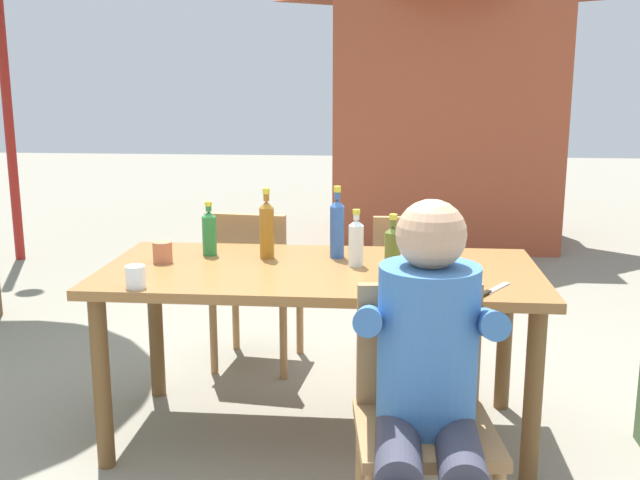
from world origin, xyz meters
The scene contains 16 objects.
ground_plane centered at (0.00, 0.00, 0.00)m, with size 24.00×24.00×0.00m, color gray.
dining_table centered at (0.00, 0.00, 0.67)m, with size 1.83×0.86×0.76m.
chair_near_right centered at (0.40, -0.73, 0.49)m, with size 0.49×0.49×0.87m.
chair_far_left centered at (-0.42, 0.73, 0.49)m, with size 0.49×0.49×0.87m.
chair_far_right centered at (0.42, 0.73, 0.49)m, with size 0.45×0.45×0.87m.
person_in_white_shirt centered at (0.41, -0.84, 0.66)m, with size 0.47×0.61×1.18m.
bottle_clear centered at (0.15, 0.05, 0.86)m, with size 0.06×0.06×0.24m.
bottle_amber centered at (-0.25, 0.16, 0.89)m, with size 0.06×0.06×0.31m.
bottle_green centered at (-0.52, 0.19, 0.86)m, with size 0.06×0.06×0.24m.
bottle_olive centered at (0.30, -0.15, 0.87)m, with size 0.06×0.06×0.26m.
bottle_blue centered at (0.06, 0.19, 0.90)m, with size 0.06×0.06×0.32m.
cup_white centered at (-0.67, -0.37, 0.80)m, with size 0.08×0.08×0.09m, color white.
cup_terracotta centered at (-0.69, 0.03, 0.80)m, with size 0.08×0.08×0.09m, color #BC6B47.
table_knife centered at (0.67, -0.30, 0.76)m, with size 0.15×0.21×0.01m.
brick_kiosk centered at (0.80, 4.26, 1.46)m, with size 2.31×1.78×2.79m.
lamp_post centered at (-2.88, 3.01, 1.97)m, with size 0.56×0.20×2.77m.
Camera 1 is at (0.27, -3.03, 1.54)m, focal length 41.92 mm.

